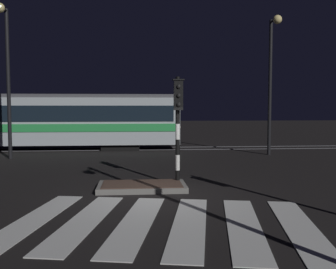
{
  "coord_description": "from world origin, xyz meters",
  "views": [
    {
      "loc": [
        -0.58,
        -10.82,
        2.51
      ],
      "look_at": [
        0.74,
        4.84,
        1.4
      ],
      "focal_mm": 41.48,
      "sensor_mm": 36.0,
      "label": 1
    }
  ],
  "objects_px": {
    "street_lamp_trackside_left": "(6,64)",
    "street_lamp_trackside_right": "(272,69)",
    "tram": "(49,120)",
    "traffic_light_median_centre": "(178,114)"
  },
  "relations": [
    {
      "from": "street_lamp_trackside_left",
      "to": "street_lamp_trackside_right",
      "type": "bearing_deg",
      "value": 2.24
    },
    {
      "from": "street_lamp_trackside_right",
      "to": "tram",
      "type": "height_order",
      "value": "street_lamp_trackside_right"
    },
    {
      "from": "traffic_light_median_centre",
      "to": "tram",
      "type": "bearing_deg",
      "value": 119.95
    },
    {
      "from": "traffic_light_median_centre",
      "to": "street_lamp_trackside_left",
      "type": "bearing_deg",
      "value": 136.83
    },
    {
      "from": "street_lamp_trackside_left",
      "to": "tram",
      "type": "distance_m",
      "value": 5.16
    },
    {
      "from": "street_lamp_trackside_left",
      "to": "tram",
      "type": "xyz_separation_m",
      "value": [
        0.99,
        4.2,
        -2.82
      ]
    },
    {
      "from": "traffic_light_median_centre",
      "to": "street_lamp_trackside_right",
      "type": "bearing_deg",
      "value": 52.73
    },
    {
      "from": "street_lamp_trackside_right",
      "to": "street_lamp_trackside_left",
      "type": "bearing_deg",
      "value": -177.76
    },
    {
      "from": "traffic_light_median_centre",
      "to": "street_lamp_trackside_right",
      "type": "height_order",
      "value": "street_lamp_trackside_right"
    },
    {
      "from": "traffic_light_median_centre",
      "to": "street_lamp_trackside_left",
      "type": "distance_m",
      "value": 10.42
    }
  ]
}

